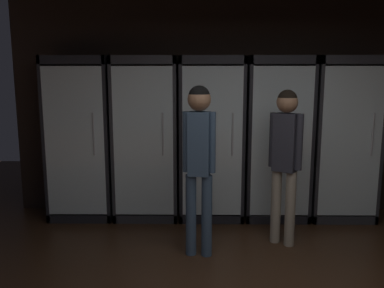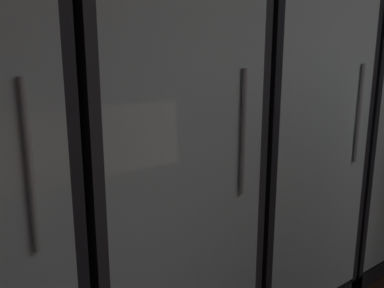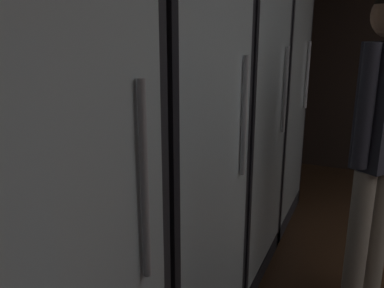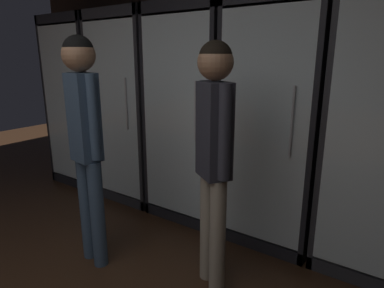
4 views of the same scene
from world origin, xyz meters
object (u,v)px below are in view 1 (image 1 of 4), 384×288
Objects in this scene: cooler_left at (147,140)px; shopper_far at (285,150)px; cooler_far_left at (82,140)px; shopper_near at (199,151)px; cooler_right at (276,140)px; cooler_center at (211,140)px; cooler_far_right at (341,140)px.

cooler_left is 1.23× the size of shopper_far.
cooler_far_left is 1.85m from shopper_near.
cooler_right is (1.62, 0.00, 0.00)m from cooler_left.
cooler_far_left is 1.00× the size of cooler_center.
shopper_far is at bearing -29.28° from cooler_left.
cooler_center is 1.19× the size of shopper_near.
shopper_near is (0.65, -1.14, 0.08)m from cooler_left.
cooler_far_right is (3.23, 0.00, -0.00)m from cooler_far_left.
cooler_far_right is 1.23× the size of shopper_far.
cooler_left is at bearing -179.95° from cooler_far_right.
cooler_far_left is 1.00× the size of cooler_left.
cooler_far_right is 2.12m from shopper_near.
cooler_left is at bearing 119.57° from shopper_near.
cooler_far_left is at bearing -179.96° from cooler_right.
shopper_near is (-0.16, -1.14, 0.08)m from cooler_center.
cooler_far_left is at bearing -179.97° from cooler_far_right.
cooler_right and cooler_far_right have the same top height.
cooler_left is 1.76m from shopper_far.
cooler_far_left is at bearing 159.82° from shopper_far.
cooler_center is 1.23× the size of shopper_far.
cooler_left is 1.00× the size of cooler_far_right.
cooler_far_right is (0.81, 0.00, 0.00)m from cooler_right.
shopper_near reaches higher than shopper_far.
cooler_center is 1.16m from shopper_near.
cooler_right is (0.81, 0.00, -0.00)m from cooler_center.
cooler_left and cooler_right have the same top height.
cooler_far_left is 2.50m from shopper_far.
cooler_center is at bearing -0.02° from cooler_far_left.
shopper_near is (-1.78, -1.14, 0.08)m from cooler_far_right.
cooler_far_right is 1.19× the size of shopper_near.
cooler_left is 0.81m from cooler_center.
cooler_right is at bearing -179.99° from cooler_far_right.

